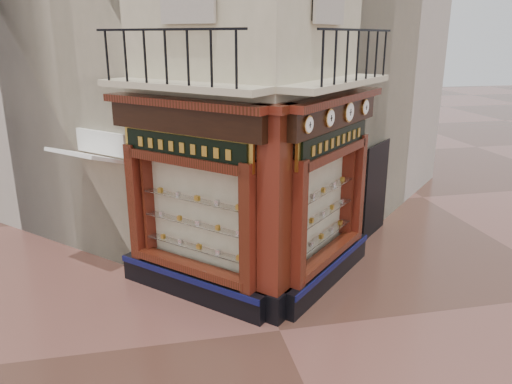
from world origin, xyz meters
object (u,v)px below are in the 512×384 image
object	(u,v)px
corner_pilaster	(274,219)
clock_b	(330,118)
clock_a	(308,125)
clock_d	(365,107)
clock_c	(349,112)
awning	(97,269)
signboard_right	(335,141)
signboard_left	(184,147)

from	to	relation	value
corner_pilaster	clock_b	xyz separation A→B (m)	(1.16, 0.56, 1.67)
clock_a	clock_d	xyz separation A→B (m)	(1.83, 1.83, -0.00)
clock_d	clock_c	bearing A→B (deg)	-180.00
corner_pilaster	clock_b	world-z (taller)	corner_pilaster
clock_d	awning	xyz separation A→B (m)	(-5.83, 0.94, -3.62)
signboard_right	clock_d	bearing A→B (deg)	-5.24
corner_pilaster	clock_d	size ratio (longest dim) A/B	11.89
signboard_right	clock_b	bearing A→B (deg)	-168.26
clock_d	signboard_left	bearing A→B (deg)	146.35
clock_b	signboard_left	xyz separation A→B (m)	(-2.62, 0.45, -0.52)
awning	signboard_left	distance (m)	4.05
corner_pilaster	clock_c	xyz separation A→B (m)	(1.79, 1.19, 1.67)
signboard_left	clock_d	bearing A→B (deg)	-123.65
clock_c	clock_d	distance (m)	0.85
clock_a	clock_b	bearing A→B (deg)	0.00
clock_d	corner_pilaster	bearing A→B (deg)	171.78
clock_a	clock_d	bearing A→B (deg)	0.00
clock_c	awning	size ratio (longest dim) A/B	0.27
signboard_right	clock_c	bearing A→B (deg)	-17.16
clock_a	clock_d	world-z (taller)	clock_d
clock_a	signboard_right	size ratio (longest dim) A/B	0.14
clock_c	clock_d	xyz separation A→B (m)	(0.60, 0.60, 0.00)
signboard_right	corner_pilaster	bearing A→B (deg)	169.75
clock_d	awning	distance (m)	6.92
clock_a	signboard_right	world-z (taller)	clock_a
signboard_left	signboard_right	xyz separation A→B (m)	(2.92, -0.00, 0.00)
corner_pilaster	clock_b	distance (m)	2.11
awning	signboard_left	xyz separation A→B (m)	(1.97, -1.71, 3.10)
corner_pilaster	clock_d	bearing A→B (deg)	-8.22
clock_b	clock_a	bearing A→B (deg)	-180.00
corner_pilaster	awning	size ratio (longest dim) A/B	2.65
signboard_left	signboard_right	distance (m)	2.92
clock_a	corner_pilaster	bearing A→B (deg)	131.08
clock_d	awning	world-z (taller)	clock_d
clock_b	signboard_right	size ratio (longest dim) A/B	0.15
clock_c	signboard_left	world-z (taller)	clock_c
clock_a	clock_c	size ratio (longest dim) A/B	0.76
corner_pilaster	clock_d	world-z (taller)	corner_pilaster
clock_a	clock_b	world-z (taller)	clock_b
clock_d	signboard_right	size ratio (longest dim) A/B	0.15
clock_c	signboard_left	distance (m)	3.30
clock_c	clock_d	world-z (taller)	clock_c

